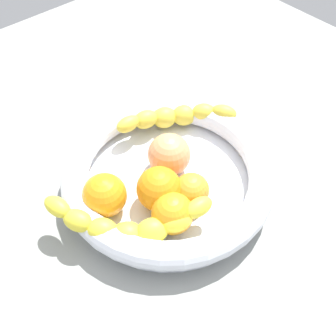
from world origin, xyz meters
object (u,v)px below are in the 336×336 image
at_px(orange_mid_left, 105,195).
at_px(orange_mid_right, 194,189).
at_px(fruit_bowl, 168,175).
at_px(peach_blush, 169,155).
at_px(orange_rear, 173,214).
at_px(banana_draped_right, 175,116).
at_px(orange_front, 159,189).
at_px(banana_draped_left, 127,225).

distance_m(orange_mid_left, orange_mid_right, 0.13).
bearing_deg(fruit_bowl, peach_blush, 44.55).
height_order(fruit_bowl, orange_mid_right, orange_mid_right).
distance_m(orange_mid_right, orange_rear, 0.06).
xyz_separation_m(orange_mid_right, orange_rear, (-0.05, -0.01, 0.00)).
height_order(banana_draped_right, orange_front, orange_front).
bearing_deg(peach_blush, orange_front, -143.66).
bearing_deg(orange_rear, orange_mid_left, 121.51).
relative_size(orange_mid_right, peach_blush, 0.78).
height_order(fruit_bowl, orange_front, orange_front).
bearing_deg(orange_rear, orange_mid_right, 14.66).
distance_m(orange_front, orange_mid_left, 0.08).
relative_size(fruit_bowl, peach_blush, 4.87).
bearing_deg(orange_rear, orange_front, 74.08).
distance_m(fruit_bowl, peach_blush, 0.03).
bearing_deg(orange_mid_left, banana_draped_right, 17.54).
xyz_separation_m(orange_front, peach_blush, (0.05, 0.04, 0.00)).
relative_size(orange_front, orange_rear, 1.11).
bearing_deg(fruit_bowl, orange_mid_left, 168.93).
relative_size(orange_rear, peach_blush, 0.90).
xyz_separation_m(orange_front, orange_mid_left, (-0.06, 0.04, -0.00)).
bearing_deg(orange_front, orange_rear, -105.92).
xyz_separation_m(banana_draped_left, orange_mid_right, (0.11, -0.01, -0.00)).
bearing_deg(orange_mid_right, banana_draped_right, 58.25).
height_order(fruit_bowl, peach_blush, peach_blush).
bearing_deg(orange_rear, fruit_bowl, 53.17).
xyz_separation_m(banana_draped_left, orange_front, (0.07, 0.02, 0.00)).
xyz_separation_m(orange_mid_left, orange_mid_right, (0.11, -0.07, -0.01)).
bearing_deg(orange_mid_left, banana_draped_left, -95.07).
relative_size(fruit_bowl, orange_front, 4.90).
relative_size(orange_mid_right, orange_rear, 0.88).
distance_m(fruit_bowl, banana_draped_left, 0.12).
distance_m(banana_draped_left, orange_rear, 0.06).
distance_m(banana_draped_left, orange_mid_left, 0.06).
height_order(banana_draped_left, peach_blush, peach_blush).
height_order(orange_mid_left, orange_rear, orange_mid_left).
bearing_deg(orange_front, banana_draped_right, 39.87).
bearing_deg(orange_mid_left, orange_front, -33.50).
distance_m(orange_mid_left, peach_blush, 0.12).
bearing_deg(banana_draped_left, orange_mid_right, -6.34).
xyz_separation_m(fruit_bowl, orange_front, (-0.04, -0.02, 0.02)).
height_order(fruit_bowl, banana_draped_right, banana_draped_right).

